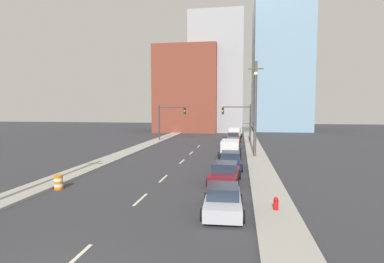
{
  "coord_description": "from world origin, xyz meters",
  "views": [
    {
      "loc": [
        5.75,
        -7.43,
        5.36
      ],
      "look_at": [
        -0.72,
        32.73,
        2.2
      ],
      "focal_mm": 28.0,
      "sensor_mm": 36.0,
      "label": 1
    }
  ],
  "objects_px": {
    "sedan_red": "(233,138)",
    "box_truck_orange": "(235,133)",
    "fire_hydrant": "(276,205)",
    "sedan_brown": "(233,143)",
    "traffic_signal_left": "(167,117)",
    "street_lamp": "(255,109)",
    "sedan_silver": "(223,200)",
    "traffic_signal_right": "(242,118)",
    "sedan_navy": "(230,161)",
    "box_truck_black": "(230,148)",
    "traffic_barrel": "(58,182)",
    "sedan_maroon": "(225,174)",
    "utility_pole_right_mid": "(255,109)"
  },
  "relations": [
    {
      "from": "sedan_red",
      "to": "box_truck_orange",
      "type": "height_order",
      "value": "box_truck_orange"
    },
    {
      "from": "fire_hydrant",
      "to": "sedan_red",
      "type": "distance_m",
      "value": 32.48
    },
    {
      "from": "fire_hydrant",
      "to": "sedan_brown",
      "type": "height_order",
      "value": "sedan_brown"
    },
    {
      "from": "traffic_signal_left",
      "to": "box_truck_orange",
      "type": "bearing_deg",
      "value": 27.47
    },
    {
      "from": "street_lamp",
      "to": "fire_hydrant",
      "type": "xyz_separation_m",
      "value": [
        0.28,
        -17.38,
        -4.89
      ]
    },
    {
      "from": "traffic_signal_left",
      "to": "sedan_silver",
      "type": "distance_m",
      "value": 34.83
    },
    {
      "from": "traffic_signal_right",
      "to": "sedan_red",
      "type": "bearing_deg",
      "value": -170.38
    },
    {
      "from": "traffic_signal_left",
      "to": "sedan_navy",
      "type": "xyz_separation_m",
      "value": [
        11.08,
        -21.31,
        -3.23
      ]
    },
    {
      "from": "traffic_signal_left",
      "to": "box_truck_black",
      "type": "relative_size",
      "value": 1.0
    },
    {
      "from": "sedan_silver",
      "to": "fire_hydrant",
      "type": "bearing_deg",
      "value": 4.0
    },
    {
      "from": "sedan_red",
      "to": "sedan_silver",
      "type": "bearing_deg",
      "value": -92.24
    },
    {
      "from": "box_truck_black",
      "to": "box_truck_orange",
      "type": "bearing_deg",
      "value": 89.96
    },
    {
      "from": "street_lamp",
      "to": "box_truck_orange",
      "type": "height_order",
      "value": "street_lamp"
    },
    {
      "from": "street_lamp",
      "to": "sedan_navy",
      "type": "xyz_separation_m",
      "value": [
        -2.4,
        -6.13,
        -4.63
      ]
    },
    {
      "from": "fire_hydrant",
      "to": "box_truck_orange",
      "type": "bearing_deg",
      "value": 94.15
    },
    {
      "from": "traffic_barrel",
      "to": "sedan_red",
      "type": "distance_m",
      "value": 31.89
    },
    {
      "from": "sedan_maroon",
      "to": "sedan_navy",
      "type": "xyz_separation_m",
      "value": [
        0.23,
        5.43,
        -0.01
      ]
    },
    {
      "from": "box_truck_black",
      "to": "fire_hydrant",
      "type": "bearing_deg",
      "value": -80.4
    },
    {
      "from": "traffic_signal_left",
      "to": "traffic_signal_right",
      "type": "relative_size",
      "value": 1.0
    },
    {
      "from": "sedan_brown",
      "to": "sedan_red",
      "type": "xyz_separation_m",
      "value": [
        -0.03,
        6.53,
        0.06
      ]
    },
    {
      "from": "sedan_brown",
      "to": "sedan_maroon",
      "type": "bearing_deg",
      "value": -91.01
    },
    {
      "from": "fire_hydrant",
      "to": "traffic_barrel",
      "type": "bearing_deg",
      "value": 170.26
    },
    {
      "from": "sedan_maroon",
      "to": "traffic_barrel",
      "type": "bearing_deg",
      "value": -159.51
    },
    {
      "from": "traffic_barrel",
      "to": "box_truck_black",
      "type": "relative_size",
      "value": 0.16
    },
    {
      "from": "traffic_signal_right",
      "to": "sedan_silver",
      "type": "xyz_separation_m",
      "value": [
        -1.06,
        -32.87,
        -3.26
      ]
    },
    {
      "from": "utility_pole_right_mid",
      "to": "sedan_red",
      "type": "height_order",
      "value": "utility_pole_right_mid"
    },
    {
      "from": "sedan_silver",
      "to": "street_lamp",
      "type": "bearing_deg",
      "value": 79.77
    },
    {
      "from": "traffic_signal_right",
      "to": "traffic_barrel",
      "type": "height_order",
      "value": "traffic_signal_right"
    },
    {
      "from": "sedan_silver",
      "to": "sedan_maroon",
      "type": "distance_m",
      "value": 6.13
    },
    {
      "from": "sedan_maroon",
      "to": "box_truck_orange",
      "type": "distance_m",
      "value": 32.46
    },
    {
      "from": "utility_pole_right_mid",
      "to": "fire_hydrant",
      "type": "relative_size",
      "value": 12.44
    },
    {
      "from": "sedan_silver",
      "to": "sedan_red",
      "type": "bearing_deg",
      "value": 87.87
    },
    {
      "from": "street_lamp",
      "to": "sedan_silver",
      "type": "relative_size",
      "value": 2.12
    },
    {
      "from": "traffic_signal_left",
      "to": "fire_hydrant",
      "type": "relative_size",
      "value": 7.14
    },
    {
      "from": "utility_pole_right_mid",
      "to": "sedan_silver",
      "type": "bearing_deg",
      "value": -97.67
    },
    {
      "from": "utility_pole_right_mid",
      "to": "box_truck_orange",
      "type": "xyz_separation_m",
      "value": [
        -2.53,
        20.37,
        -4.43
      ]
    },
    {
      "from": "box_truck_black",
      "to": "sedan_navy",
      "type": "bearing_deg",
      "value": -87.51
    },
    {
      "from": "traffic_signal_right",
      "to": "fire_hydrant",
      "type": "bearing_deg",
      "value": -87.14
    },
    {
      "from": "street_lamp",
      "to": "sedan_brown",
      "type": "bearing_deg",
      "value": 106.94
    },
    {
      "from": "sedan_brown",
      "to": "street_lamp",
      "type": "bearing_deg",
      "value": -73.88
    },
    {
      "from": "traffic_barrel",
      "to": "sedan_red",
      "type": "height_order",
      "value": "sedan_red"
    },
    {
      "from": "utility_pole_right_mid",
      "to": "sedan_silver",
      "type": "height_order",
      "value": "utility_pole_right_mid"
    },
    {
      "from": "traffic_signal_left",
      "to": "sedan_maroon",
      "type": "relative_size",
      "value": 1.34
    },
    {
      "from": "fire_hydrant",
      "to": "street_lamp",
      "type": "bearing_deg",
      "value": 90.91
    },
    {
      "from": "sedan_maroon",
      "to": "utility_pole_right_mid",
      "type": "bearing_deg",
      "value": 80.17
    },
    {
      "from": "traffic_signal_right",
      "to": "traffic_barrel",
      "type": "xyz_separation_m",
      "value": [
        -12.07,
        -30.21,
        -3.43
      ]
    },
    {
      "from": "box_truck_black",
      "to": "traffic_signal_right",
      "type": "bearing_deg",
      "value": 85.26
    },
    {
      "from": "traffic_barrel",
      "to": "box_truck_black",
      "type": "xyz_separation_m",
      "value": [
        10.77,
        15.73,
        0.39
      ]
    },
    {
      "from": "sedan_red",
      "to": "box_truck_orange",
      "type": "bearing_deg",
      "value": 86.43
    },
    {
      "from": "street_lamp",
      "to": "fire_hydrant",
      "type": "height_order",
      "value": "street_lamp"
    }
  ]
}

